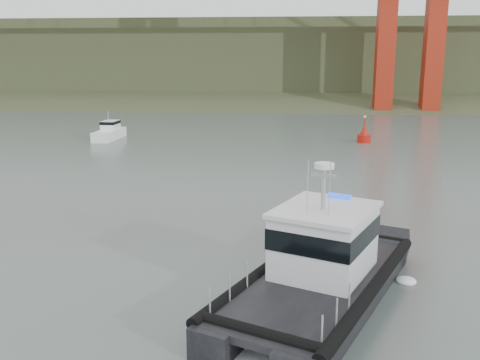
# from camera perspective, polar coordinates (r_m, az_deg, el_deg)

# --- Properties ---
(ground) EXTENTS (400.00, 400.00, 0.00)m
(ground) POSITION_cam_1_polar(r_m,az_deg,el_deg) (22.46, -0.04, -11.80)
(ground) COLOR #4D5B56
(ground) RESTS_ON ground
(headlands) EXTENTS (500.00, 105.36, 27.12)m
(headlands) POSITION_cam_1_polar(r_m,az_deg,el_deg) (145.83, 4.56, 12.02)
(headlands) COLOR #394728
(headlands) RESTS_ON ground
(patrol_boat) EXTENTS (8.71, 12.56, 5.74)m
(patrol_boat) POSITION_cam_1_polar(r_m,az_deg,el_deg) (21.35, 8.57, -9.11)
(patrol_boat) COLOR black
(patrol_boat) RESTS_ON ground
(motorboat) EXTENTS (2.32, 6.18, 3.35)m
(motorboat) POSITION_cam_1_polar(r_m,az_deg,el_deg) (64.65, -13.74, 4.99)
(motorboat) COLOR white
(motorboat) RESTS_ON ground
(nav_buoy) EXTENTS (1.54, 1.54, 3.21)m
(nav_buoy) POSITION_cam_1_polar(r_m,az_deg,el_deg) (61.95, 13.09, 4.70)
(nav_buoy) COLOR #A8150B
(nav_buoy) RESTS_ON ground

